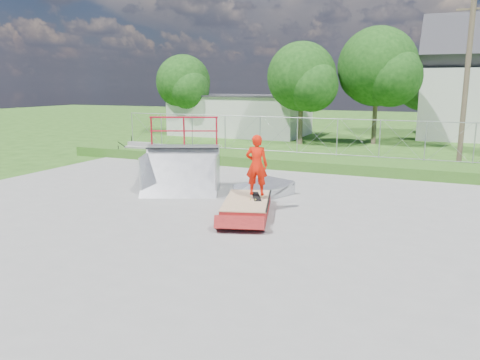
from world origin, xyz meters
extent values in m
plane|color=#2A5317|center=(0.00, 0.00, 0.00)|extent=(120.00, 120.00, 0.00)
cube|color=gray|center=(0.00, 0.00, 0.02)|extent=(20.00, 16.00, 0.04)
cube|color=#2A5317|center=(0.00, 9.50, 0.25)|extent=(24.00, 3.00, 0.50)
cube|color=maroon|center=(1.27, 0.81, 0.19)|extent=(2.08, 3.04, 0.39)
cube|color=tan|center=(1.27, 0.81, 0.40)|extent=(2.11, 3.06, 0.03)
cube|color=black|center=(1.47, 1.11, 0.46)|extent=(0.58, 0.80, 0.13)
imported|color=red|center=(1.47, 1.11, 1.40)|extent=(0.75, 0.56, 1.88)
cube|color=silver|center=(-8.00, 22.00, 1.50)|extent=(10.00, 6.00, 3.00)
cube|color=silver|center=(9.00, 26.00, 2.50)|extent=(8.00, 6.00, 5.00)
cylinder|color=brown|center=(7.50, 12.00, 4.00)|extent=(0.24, 0.24, 8.00)
cylinder|color=brown|center=(-2.00, 18.00, 1.22)|extent=(0.30, 0.30, 2.45)
sphere|color=#143D10|center=(-2.00, 18.00, 4.41)|extent=(4.48, 4.48, 4.48)
sphere|color=#143D10|center=(-1.16, 17.44, 3.85)|extent=(3.36, 3.36, 3.36)
cylinder|color=brown|center=(2.50, 20.00, 1.40)|extent=(0.30, 0.30, 2.80)
sphere|color=#143D10|center=(2.50, 20.00, 5.04)|extent=(5.12, 5.12, 5.12)
sphere|color=#143D10|center=(3.46, 19.36, 4.40)|extent=(3.84, 3.84, 3.84)
cylinder|color=brown|center=(-12.00, 20.00, 1.14)|extent=(0.30, 0.30, 2.27)
sphere|color=#143D10|center=(-12.00, 20.00, 4.10)|extent=(4.16, 4.16, 4.16)
sphere|color=#143D10|center=(-11.22, 19.48, 3.58)|extent=(3.12, 3.12, 3.12)
cylinder|color=brown|center=(5.00, 28.00, 1.05)|extent=(0.30, 0.30, 2.10)
sphere|color=#143D10|center=(5.00, 28.00, 3.78)|extent=(3.84, 3.84, 3.84)
sphere|color=#143D10|center=(5.72, 27.52, 3.30)|extent=(2.88, 2.88, 2.88)
camera|label=1|loc=(6.61, -12.15, 3.91)|focal=35.00mm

